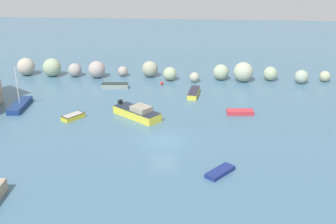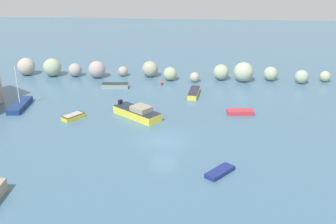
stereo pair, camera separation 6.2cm
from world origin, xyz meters
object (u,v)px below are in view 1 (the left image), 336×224
Objects in this scene: channel_buoy at (162,83)px; moored_boat_2 at (20,105)px; moored_boat_1 at (115,86)px; moored_boat_4 at (194,93)px; moored_boat_3 at (138,112)px; moored_boat_0 at (240,112)px; moored_boat_7 at (73,116)px; moored_boat_5 at (220,172)px.

moored_boat_2 is at bearing -146.70° from channel_buoy.
channel_buoy is 19.15m from moored_boat_2.
moored_boat_4 is at bearing 164.23° from moored_boat_1.
moored_boat_3 is 10.18m from moored_boat_4.
moored_boat_1 is 12.94m from moored_boat_2.
moored_boat_4 is (-5.46, 6.17, 0.11)m from moored_boat_0.
moored_boat_4 is 1.59× the size of moored_boat_7.
channel_buoy is at bearing -166.56° from moored_boat_1.
moored_boat_7 is at bearing -133.64° from moored_boat_3.
moored_boat_4 is at bearing -53.72° from moored_boat_0.
moored_boat_4 reaches higher than moored_boat_1.
moored_boat_4 reaches higher than channel_buoy.
moored_boat_5 is at bearing -73.40° from channel_buoy.
moored_boat_5 is at bearing 116.95° from moored_boat_1.
moored_boat_2 is at bearing -81.21° from moored_boat_5.
moored_boat_0 is at bearing 148.53° from moored_boat_1.
moored_boat_4 is (10.84, -2.20, 0.01)m from moored_boat_1.
moored_boat_1 is at bearing -109.39° from moored_boat_5.
moored_boat_2 is 14.57m from moored_boat_3.
moored_boat_3 is 2.04× the size of moored_boat_5.
channel_buoy is 0.08× the size of moored_boat_2.
moored_boat_4 reaches higher than moored_boat_0.
moored_boat_3 reaches higher than moored_boat_0.
moored_boat_1 is at bearing -156.11° from moored_boat_7.
moored_boat_7 reaches higher than moored_boat_0.
moored_boat_0 is 0.72× the size of moored_boat_4.
moored_boat_7 is at bearing 3.84° from moored_boat_0.
moored_boat_5 is (-2.81, -13.88, -0.04)m from moored_boat_0.
moored_boat_3 is at bearing 77.90° from moored_boat_2.
moored_boat_1 reaches higher than moored_boat_5.
moored_boat_7 is at bearing -122.95° from channel_buoy.
moored_boat_7 is (-2.39, -11.35, -0.06)m from moored_boat_1.
moored_boat_0 is 0.53× the size of moored_boat_3.
moored_boat_0 is 0.84× the size of moored_boat_1.
moored_boat_5 is (7.23, -24.25, -0.03)m from channel_buoy.
moored_boat_3 is (-1.55, -12.32, 0.35)m from channel_buoy.
moored_boat_1 reaches higher than channel_buoy.
moored_boat_3 is 2.17× the size of moored_boat_7.
moored_boat_0 is 11.76m from moored_boat_3.
moored_boat_0 is 18.32m from moored_boat_1.
moored_boat_1 is 11.06m from moored_boat_4.
channel_buoy is 0.16× the size of moored_boat_7.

